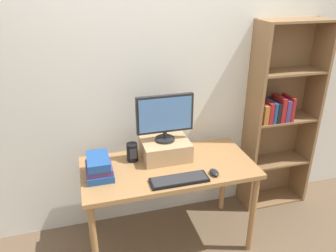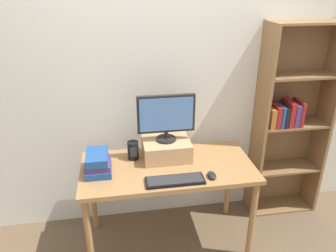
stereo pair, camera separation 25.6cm
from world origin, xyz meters
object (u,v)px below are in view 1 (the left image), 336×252
Objects in this scene: keyboard at (179,180)px; computer_monitor at (165,116)px; desk_speaker at (132,152)px; desk at (168,175)px; riser_box at (165,148)px; book_stack at (99,167)px; computer_mouse at (214,172)px; bookshelf_unit at (279,117)px.

computer_monitor is at bearing 90.50° from keyboard.
desk is at bearing -31.42° from desk_speaker.
desk is 0.23m from riser_box.
keyboard is at bearing -22.12° from book_stack.
computer_monitor reaches higher than computer_mouse.
book_stack is (-0.56, 0.23, 0.07)m from keyboard.
desk_speaker is (-1.46, -0.16, -0.09)m from bookshelf_unit.
computer_mouse is 0.67× the size of desk_speaker.
riser_box is 0.58m from book_stack.
keyboard is at bearing -176.92° from computer_mouse.
bookshelf_unit reaches higher than computer_mouse.
bookshelf_unit reaches higher than desk.
desk_speaker reaches higher than keyboard.
bookshelf_unit reaches higher than book_stack.
bookshelf_unit is 1.20m from riser_box.
computer_monitor is (-1.18, -0.17, 0.21)m from bookshelf_unit.
computer_monitor is at bearing 15.91° from book_stack.
riser_box reaches higher than desk.
computer_mouse is at bearing -52.34° from riser_box.
keyboard is at bearing -154.83° from bookshelf_unit.
computer_monitor is at bearing 85.08° from desk.
computer_mouse is (-0.89, -0.54, -0.15)m from bookshelf_unit.
desk_speaker is at bearing 178.23° from computer_monitor.
computer_monitor is (-0.00, -0.00, 0.29)m from riser_box.
keyboard is (-1.18, -0.55, -0.15)m from bookshelf_unit.
desk is at bearing 143.87° from computer_mouse.
desk is 0.57m from book_stack.
riser_box is 0.89× the size of keyboard.
desk is at bearing -94.87° from riser_box.
computer_mouse is 0.69m from desk_speaker.
desk_speaker is at bearing 178.54° from riser_box.
desk is 0.26m from keyboard.
riser_box is 1.50× the size of book_stack.
book_stack is at bearing -163.95° from riser_box.
riser_box is 3.74× the size of computer_mouse.
keyboard is at bearing -85.99° from desk.
keyboard is at bearing -54.79° from desk_speaker.
keyboard is 1.69× the size of book_stack.
bookshelf_unit is at bearing 31.09° from computer_mouse.
desk is at bearing -165.10° from bookshelf_unit.
keyboard is 4.21× the size of computer_mouse.
desk_speaker is (-0.26, 0.16, 0.17)m from desk.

